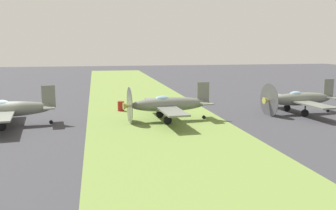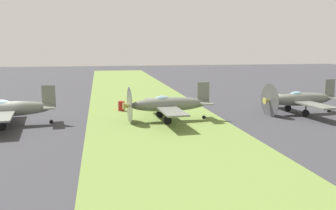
# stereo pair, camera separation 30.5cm
# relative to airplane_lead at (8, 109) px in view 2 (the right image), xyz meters

# --- Properties ---
(ground_plane) EXTENTS (160.00, 160.00, 0.00)m
(ground_plane) POSITION_rel_airplane_lead_xyz_m (0.17, 0.38, -1.31)
(ground_plane) COLOR #38383D
(grass_verge) EXTENTS (120.00, 11.00, 0.01)m
(grass_verge) POSITION_rel_airplane_lead_xyz_m (0.17, -11.24, -1.31)
(grass_verge) COLOR olive
(grass_verge) RESTS_ON ground
(airplane_lead) EXTENTS (8.85, 7.02, 3.14)m
(airplane_lead) POSITION_rel_airplane_lead_xyz_m (0.00, 0.00, 0.00)
(airplane_lead) COLOR slate
(airplane_lead) RESTS_ON ground
(airplane_wingman) EXTENTS (8.95, 7.08, 3.19)m
(airplane_wingman) POSITION_rel_airplane_lead_xyz_m (-0.20, -12.09, 0.02)
(airplane_wingman) COLOR slate
(airplane_wingman) RESTS_ON ground
(airplane_trail) EXTENTS (8.87, 7.02, 3.15)m
(airplane_trail) POSITION_rel_airplane_lead_xyz_m (0.61, -24.12, 0.01)
(airplane_trail) COLOR slate
(airplane_trail) RESTS_ON ground
(fuel_drum) EXTENTS (0.60, 0.60, 0.90)m
(fuel_drum) POSITION_rel_airplane_lead_xyz_m (5.09, -8.74, -0.86)
(fuel_drum) COLOR maroon
(fuel_drum) RESTS_ON ground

